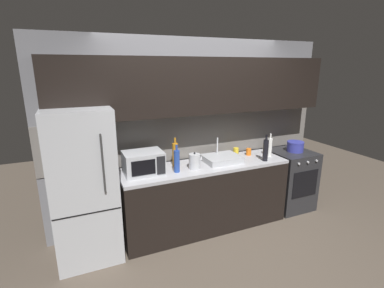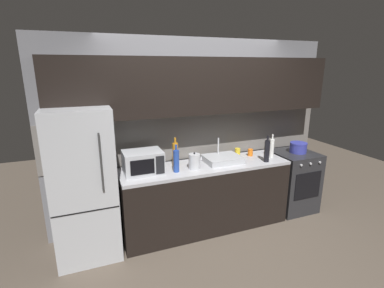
{
  "view_description": "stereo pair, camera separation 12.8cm",
  "coord_description": "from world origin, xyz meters",
  "px_view_note": "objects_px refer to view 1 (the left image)",
  "views": [
    {
      "loc": [
        -1.56,
        -2.22,
        2.14
      ],
      "look_at": [
        -0.2,
        0.9,
        1.2
      ],
      "focal_mm": 26.51,
      "sensor_mm": 36.0,
      "label": 1
    },
    {
      "loc": [
        -1.44,
        -2.27,
        2.14
      ],
      "look_at": [
        -0.2,
        0.9,
        1.2
      ],
      "focal_mm": 26.51,
      "sensor_mm": 36.0,
      "label": 2
    }
  ],
  "objects_px": {
    "kettle": "(195,161)",
    "mug_yellow": "(236,151)",
    "wine_bottle_blue": "(177,161)",
    "wine_bottle_white": "(270,147)",
    "oven_range": "(290,179)",
    "wine_bottle_dark": "(266,150)",
    "refrigerator": "(84,186)",
    "microwave": "(143,163)",
    "wine_bottle_amber": "(175,154)",
    "mug_orange": "(249,152)",
    "cooking_pot": "(295,146)"
  },
  "relations": [
    {
      "from": "microwave",
      "to": "wine_bottle_blue",
      "type": "distance_m",
      "value": 0.4
    },
    {
      "from": "wine_bottle_amber",
      "to": "wine_bottle_dark",
      "type": "xyz_separation_m",
      "value": [
        1.19,
        -0.29,
        -0.01
      ]
    },
    {
      "from": "wine_bottle_blue",
      "to": "mug_yellow",
      "type": "height_order",
      "value": "wine_bottle_blue"
    },
    {
      "from": "oven_range",
      "to": "kettle",
      "type": "distance_m",
      "value": 1.74
    },
    {
      "from": "wine_bottle_white",
      "to": "microwave",
      "type": "bearing_deg",
      "value": 178.3
    },
    {
      "from": "wine_bottle_white",
      "to": "mug_orange",
      "type": "bearing_deg",
      "value": 146.7
    },
    {
      "from": "mug_orange",
      "to": "cooking_pot",
      "type": "bearing_deg",
      "value": -9.4
    },
    {
      "from": "refrigerator",
      "to": "wine_bottle_dark",
      "type": "relative_size",
      "value": 4.81
    },
    {
      "from": "wine_bottle_amber",
      "to": "wine_bottle_white",
      "type": "distance_m",
      "value": 1.38
    },
    {
      "from": "kettle",
      "to": "wine_bottle_blue",
      "type": "relative_size",
      "value": 0.63
    },
    {
      "from": "refrigerator",
      "to": "mug_orange",
      "type": "distance_m",
      "value": 2.25
    },
    {
      "from": "kettle",
      "to": "mug_orange",
      "type": "xyz_separation_m",
      "value": [
        0.94,
        0.19,
        -0.05
      ]
    },
    {
      "from": "refrigerator",
      "to": "wine_bottle_white",
      "type": "relative_size",
      "value": 5.26
    },
    {
      "from": "microwave",
      "to": "wine_bottle_amber",
      "type": "distance_m",
      "value": 0.45
    },
    {
      "from": "refrigerator",
      "to": "wine_bottle_amber",
      "type": "xyz_separation_m",
      "value": [
        1.12,
        0.11,
        0.19
      ]
    },
    {
      "from": "wine_bottle_amber",
      "to": "wine_bottle_white",
      "type": "bearing_deg",
      "value": -6.1
    },
    {
      "from": "microwave",
      "to": "mug_yellow",
      "type": "distance_m",
      "value": 1.42
    },
    {
      "from": "wine_bottle_blue",
      "to": "kettle",
      "type": "bearing_deg",
      "value": 6.13
    },
    {
      "from": "wine_bottle_blue",
      "to": "wine_bottle_white",
      "type": "relative_size",
      "value": 1.03
    },
    {
      "from": "wine_bottle_dark",
      "to": "cooking_pot",
      "type": "xyz_separation_m",
      "value": [
        0.69,
        0.18,
        -0.08
      ]
    },
    {
      "from": "wine_bottle_amber",
      "to": "wine_bottle_white",
      "type": "relative_size",
      "value": 1.13
    },
    {
      "from": "wine_bottle_white",
      "to": "wine_bottle_amber",
      "type": "bearing_deg",
      "value": 173.9
    },
    {
      "from": "mug_yellow",
      "to": "microwave",
      "type": "bearing_deg",
      "value": -172.07
    },
    {
      "from": "wine_bottle_blue",
      "to": "wine_bottle_white",
      "type": "xyz_separation_m",
      "value": [
        1.43,
        0.06,
        -0.01
      ]
    },
    {
      "from": "wine_bottle_blue",
      "to": "mug_yellow",
      "type": "xyz_separation_m",
      "value": [
        1.03,
        0.31,
        -0.09
      ]
    },
    {
      "from": "refrigerator",
      "to": "microwave",
      "type": "xyz_separation_m",
      "value": [
        0.68,
        0.02,
        0.17
      ]
    },
    {
      "from": "wine_bottle_amber",
      "to": "mug_orange",
      "type": "height_order",
      "value": "wine_bottle_amber"
    },
    {
      "from": "kettle",
      "to": "mug_yellow",
      "type": "xyz_separation_m",
      "value": [
        0.78,
        0.28,
        -0.04
      ]
    },
    {
      "from": "microwave",
      "to": "cooking_pot",
      "type": "bearing_deg",
      "value": -0.45
    },
    {
      "from": "wine_bottle_amber",
      "to": "refrigerator",
      "type": "bearing_deg",
      "value": -174.31
    },
    {
      "from": "mug_yellow",
      "to": "mug_orange",
      "type": "bearing_deg",
      "value": -29.78
    },
    {
      "from": "mug_yellow",
      "to": "wine_bottle_dark",
      "type": "bearing_deg",
      "value": -60.94
    },
    {
      "from": "mug_yellow",
      "to": "cooking_pot",
      "type": "height_order",
      "value": "cooking_pot"
    },
    {
      "from": "oven_range",
      "to": "microwave",
      "type": "relative_size",
      "value": 1.96
    },
    {
      "from": "microwave",
      "to": "cooking_pot",
      "type": "distance_m",
      "value": 2.32
    },
    {
      "from": "wine_bottle_dark",
      "to": "cooking_pot",
      "type": "relative_size",
      "value": 1.47
    },
    {
      "from": "mug_yellow",
      "to": "refrigerator",
      "type": "bearing_deg",
      "value": -174.14
    },
    {
      "from": "wine_bottle_amber",
      "to": "wine_bottle_dark",
      "type": "distance_m",
      "value": 1.22
    },
    {
      "from": "oven_range",
      "to": "microwave",
      "type": "height_order",
      "value": "microwave"
    },
    {
      "from": "refrigerator",
      "to": "mug_orange",
      "type": "xyz_separation_m",
      "value": [
        2.25,
        0.12,
        0.08
      ]
    },
    {
      "from": "microwave",
      "to": "mug_yellow",
      "type": "relative_size",
      "value": 4.52
    },
    {
      "from": "microwave",
      "to": "wine_bottle_amber",
      "type": "xyz_separation_m",
      "value": [
        0.44,
        0.09,
        0.02
      ]
    },
    {
      "from": "mug_orange",
      "to": "cooking_pot",
      "type": "xyz_separation_m",
      "value": [
        0.75,
        -0.12,
        0.03
      ]
    },
    {
      "from": "cooking_pot",
      "to": "wine_bottle_dark",
      "type": "bearing_deg",
      "value": -165.64
    },
    {
      "from": "mug_orange",
      "to": "mug_yellow",
      "type": "distance_m",
      "value": 0.18
    },
    {
      "from": "wine_bottle_blue",
      "to": "wine_bottle_white",
      "type": "bearing_deg",
      "value": 2.42
    },
    {
      "from": "wine_bottle_white",
      "to": "mug_orange",
      "type": "height_order",
      "value": "wine_bottle_white"
    },
    {
      "from": "oven_range",
      "to": "wine_bottle_white",
      "type": "distance_m",
      "value": 0.75
    },
    {
      "from": "kettle",
      "to": "mug_yellow",
      "type": "height_order",
      "value": "kettle"
    },
    {
      "from": "mug_orange",
      "to": "mug_yellow",
      "type": "relative_size",
      "value": 0.96
    }
  ]
}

